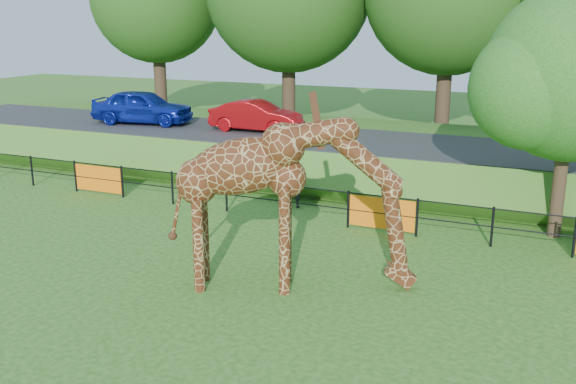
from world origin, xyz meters
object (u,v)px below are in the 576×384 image
object	(u,v)px
giraffe	(293,204)
car_red	(256,116)
tree_east	(575,81)
car_blue	(142,107)
visitor	(294,183)

from	to	relation	value
giraffe	car_red	bearing A→B (deg)	99.56
tree_east	giraffe	bearing A→B (deg)	-130.98
giraffe	car_red	world-z (taller)	giraffe
giraffe	car_blue	size ratio (longest dim) A/B	1.26
giraffe	car_blue	distance (m)	15.70
car_blue	giraffe	bearing A→B (deg)	-141.57
car_blue	car_red	xyz separation A→B (m)	(5.38, 0.24, -0.12)
visitor	tree_east	distance (m)	8.60
giraffe	tree_east	world-z (taller)	tree_east
car_blue	visitor	size ratio (longest dim) A/B	2.70
giraffe	visitor	bearing A→B (deg)	92.51
car_red	visitor	bearing A→B (deg)	-143.52
giraffe	visitor	xyz separation A→B (m)	(-2.48, 5.81, -1.15)
tree_east	car_red	bearing A→B (deg)	158.45
car_red	visitor	distance (m)	6.36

